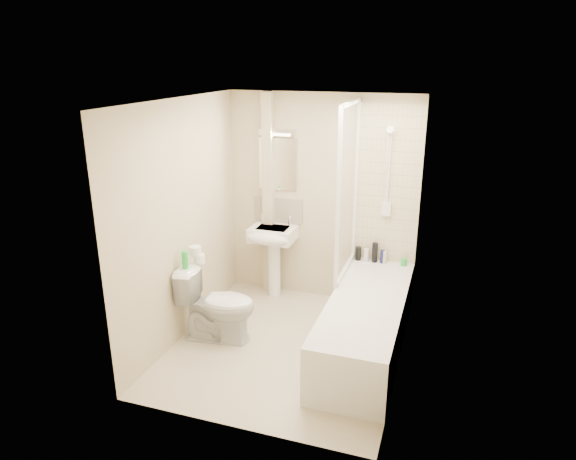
% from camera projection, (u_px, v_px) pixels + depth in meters
% --- Properties ---
extents(floor, '(2.50, 2.50, 0.00)m').
position_uv_depth(floor, '(287.00, 346.00, 5.15)').
color(floor, beige).
rests_on(floor, ground).
extents(wall_back, '(2.20, 0.02, 2.40)m').
position_uv_depth(wall_back, '(321.00, 200.00, 5.88)').
color(wall_back, beige).
rests_on(wall_back, ground).
extents(wall_left, '(0.02, 2.50, 2.40)m').
position_uv_depth(wall_left, '(182.00, 222.00, 5.09)').
color(wall_left, beige).
rests_on(wall_left, ground).
extents(wall_right, '(0.02, 2.50, 2.40)m').
position_uv_depth(wall_right, '(407.00, 247.00, 4.43)').
color(wall_right, beige).
rests_on(wall_right, ground).
extents(ceiling, '(2.20, 2.50, 0.02)m').
position_uv_depth(ceiling, '(287.00, 101.00, 4.37)').
color(ceiling, white).
rests_on(ceiling, wall_back).
extents(tile_back, '(0.70, 0.01, 1.75)m').
position_uv_depth(tile_back, '(388.00, 186.00, 5.58)').
color(tile_back, beige).
rests_on(tile_back, wall_back).
extents(tile_right, '(0.01, 2.10, 1.75)m').
position_uv_depth(tile_right, '(410.00, 215.00, 4.54)').
color(tile_right, beige).
rests_on(tile_right, wall_right).
extents(pipe_boxing, '(0.12, 0.12, 2.40)m').
position_uv_depth(pipe_boxing, '(269.00, 197.00, 6.01)').
color(pipe_boxing, beige).
rests_on(pipe_boxing, ground).
extents(splashback, '(0.60, 0.02, 0.30)m').
position_uv_depth(splashback, '(278.00, 210.00, 6.08)').
color(splashback, beige).
rests_on(splashback, wall_back).
extents(mirror, '(0.46, 0.01, 0.60)m').
position_uv_depth(mirror, '(278.00, 164.00, 5.90)').
color(mirror, white).
rests_on(mirror, wall_back).
extents(strip_light, '(0.42, 0.07, 0.07)m').
position_uv_depth(strip_light, '(277.00, 132.00, 5.76)').
color(strip_light, silver).
rests_on(strip_light, wall_back).
extents(bathtub, '(0.70, 2.10, 0.55)m').
position_uv_depth(bathtub, '(366.00, 323.00, 5.01)').
color(bathtub, white).
rests_on(bathtub, ground).
extents(shower_screen, '(0.04, 0.92, 1.80)m').
position_uv_depth(shower_screen, '(348.00, 191.00, 5.28)').
color(shower_screen, white).
rests_on(shower_screen, bathtub).
extents(shower_fixture, '(0.10, 0.16, 0.99)m').
position_uv_depth(shower_fixture, '(388.00, 176.00, 5.50)').
color(shower_fixture, white).
rests_on(shower_fixture, wall_back).
extents(pedestal_sink, '(0.52, 0.48, 0.99)m').
position_uv_depth(pedestal_sink, '(272.00, 242.00, 5.99)').
color(pedestal_sink, white).
rests_on(pedestal_sink, ground).
extents(bottle_black_a, '(0.07, 0.07, 0.16)m').
position_uv_depth(bottle_black_a, '(358.00, 253.00, 5.85)').
color(bottle_black_a, black).
rests_on(bottle_black_a, bathtub).
extents(bottle_white_a, '(0.06, 0.06, 0.14)m').
position_uv_depth(bottle_white_a, '(366.00, 255.00, 5.82)').
color(bottle_white_a, silver).
rests_on(bottle_white_a, bathtub).
extents(bottle_black_b, '(0.06, 0.06, 0.23)m').
position_uv_depth(bottle_black_b, '(375.00, 253.00, 5.78)').
color(bottle_black_b, black).
rests_on(bottle_black_b, bathtub).
extents(bottle_blue, '(0.05, 0.05, 0.15)m').
position_uv_depth(bottle_blue, '(383.00, 257.00, 5.76)').
color(bottle_blue, navy).
rests_on(bottle_blue, bathtub).
extents(bottle_cream, '(0.05, 0.05, 0.15)m').
position_uv_depth(bottle_cream, '(384.00, 257.00, 5.76)').
color(bottle_cream, beige).
rests_on(bottle_cream, bathtub).
extents(bottle_green, '(0.07, 0.07, 0.08)m').
position_uv_depth(bottle_green, '(404.00, 262.00, 5.70)').
color(bottle_green, green).
rests_on(bottle_green, bathtub).
extents(toilet, '(0.63, 0.87, 0.77)m').
position_uv_depth(toilet, '(217.00, 304.00, 5.18)').
color(toilet, white).
rests_on(toilet, ground).
extents(toilet_roll_lower, '(0.11, 0.11, 0.09)m').
position_uv_depth(toilet_roll_lower, '(199.00, 259.00, 5.19)').
color(toilet_roll_lower, white).
rests_on(toilet_roll_lower, toilet).
extents(toilet_roll_upper, '(0.12, 0.12, 0.09)m').
position_uv_depth(toilet_roll_upper, '(195.00, 251.00, 5.15)').
color(toilet_roll_upper, white).
rests_on(toilet_roll_upper, toilet_roll_lower).
extents(green_bottle, '(0.06, 0.06, 0.18)m').
position_uv_depth(green_bottle, '(185.00, 260.00, 5.04)').
color(green_bottle, green).
rests_on(green_bottle, toilet).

